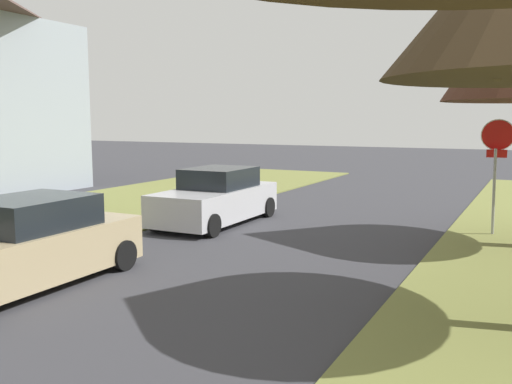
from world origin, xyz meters
TOP-DOWN VIEW (x-y plane):
  - stop_sign_far at (4.69, 15.93)m, footprint 0.82×0.71m
  - parked_sedan_tan at (-2.36, 7.50)m, footprint 1.99×4.42m
  - parked_sedan_silver at (-2.47, 14.22)m, footprint 1.99×4.42m

SIDE VIEW (x-z plane):
  - parked_sedan_tan at x=-2.36m, z-range -0.06..1.51m
  - parked_sedan_silver at x=-2.47m, z-range -0.06..1.51m
  - stop_sign_far at x=4.69m, z-range 0.69..3.61m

